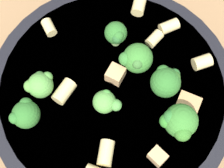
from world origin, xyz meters
The scene contains 19 objects.
ground_plane centered at (0.00, 0.00, 0.00)m, with size 2.00×2.00×0.00m, color #936D47.
pasta_bowl centered at (0.00, 0.00, 0.02)m, with size 0.30×0.30×0.03m.
broccoli_floret_0 centered at (0.02, 0.03, 0.06)m, with size 0.04×0.04×0.04m.
broccoli_floret_1 centered at (0.01, -0.03, 0.06)m, with size 0.03×0.03×0.04m.
broccoli_floret_2 centered at (0.08, -0.03, 0.06)m, with size 0.04×0.04×0.04m.
broccoli_floret_3 centered at (-0.01, 0.06, 0.06)m, with size 0.03×0.03×0.04m.
broccoli_floret_4 centered at (-0.08, -0.07, 0.05)m, with size 0.03×0.03×0.04m.
broccoli_floret_5 centered at (0.06, 0.02, 0.06)m, with size 0.03×0.04×0.04m.
broccoli_floret_6 centered at (-0.08, -0.03, 0.05)m, with size 0.03×0.03×0.03m.
rigatoni_0 centered at (-0.10, 0.05, 0.04)m, with size 0.01×0.01×0.02m, color #E0C67F.
rigatoni_1 centered at (0.00, 0.12, 0.04)m, with size 0.02×0.02×0.03m, color #E0C67F.
rigatoni_3 centered at (0.02, -0.08, 0.04)m, with size 0.02×0.02×0.03m, color #E0C67F.
rigatoni_4 centered at (0.03, 0.07, 0.04)m, with size 0.01×0.01×0.02m, color #E0C67F.
rigatoni_5 centered at (0.04, 0.10, 0.04)m, with size 0.01×0.01×0.02m, color #E0C67F.
rigatoni_6 centered at (0.09, 0.06, 0.04)m, with size 0.02×0.02×0.02m, color #E0C67F.
rigatoni_7 centered at (-0.05, -0.02, 0.04)m, with size 0.02×0.02×0.03m, color #E0C67F.
chicken_chunk_0 centered at (0.09, 0.00, 0.04)m, with size 0.03×0.03×0.02m, color tan.
chicken_chunk_1 centered at (0.00, 0.01, 0.04)m, with size 0.02×0.02×0.02m, color tan.
chicken_chunk_2 centered at (0.07, -0.07, 0.04)m, with size 0.02×0.01×0.01m, color tan.
Camera 1 is at (0.05, -0.16, 0.44)m, focal length 60.00 mm.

